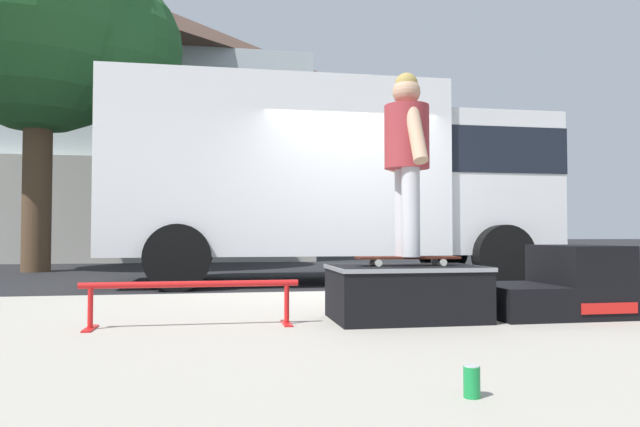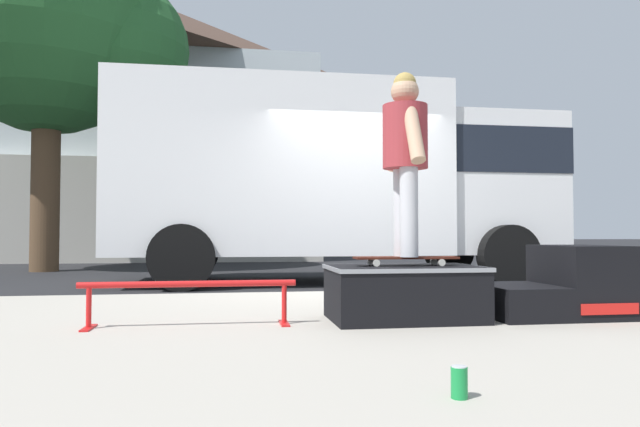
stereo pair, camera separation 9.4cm
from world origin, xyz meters
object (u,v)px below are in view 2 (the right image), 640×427
kicker_ramp (561,287)px  soda_can (459,382)px  skate_box (404,291)px  skateboard (406,258)px  street_tree_main (62,26)px  box_truck (338,176)px  grind_rail (189,292)px  skater_kid (405,148)px

kicker_ramp → soda_can: bearing=-129.8°
skate_box → skateboard: bearing=48.3°
kicker_ramp → street_tree_main: (-6.04, 8.32, 4.73)m
kicker_ramp → box_truck: box_truck is taller
skate_box → soda_can: 2.06m
grind_rail → box_truck: 5.54m
grind_rail → kicker_ramp: bearing=1.0°
skater_kid → soda_can: size_ratio=11.16×
kicker_ramp → skater_kid: skater_kid is taller
skate_box → grind_rail: (-1.57, -0.05, 0.02)m
soda_can → skater_kid: bearing=78.3°
skate_box → skater_kid: size_ratio=0.80×
skate_box → skater_kid: skater_kid is taller
soda_can → street_tree_main: bearing=112.9°
skateboard → street_tree_main: bearing=120.0°
skate_box → street_tree_main: bearing=119.8°
skate_box → box_truck: box_truck is taller
box_truck → kicker_ramp: bearing=-80.3°
grind_rail → soda_can: 2.29m
skater_kid → box_truck: box_truck is taller
kicker_ramp → skater_kid: 1.65m
skateboard → street_tree_main: size_ratio=0.10×
soda_can → box_truck: (0.84, 6.95, 1.52)m
grind_rail → skater_kid: size_ratio=1.06×
skater_kid → soda_can: (-0.42, -2.04, -1.24)m
kicker_ramp → skater_kid: bearing=178.7°
kicker_ramp → box_truck: (-0.84, 4.93, 1.35)m
skater_kid → box_truck: 4.93m
street_tree_main → box_truck: bearing=-33.1°
soda_can → skate_box: bearing=78.8°
skateboard → box_truck: box_truck is taller
skate_box → box_truck: (0.44, 4.93, 1.36)m
skate_box → soda_can: bearing=-101.2°
skate_box → soda_can: size_ratio=8.89×
box_truck → street_tree_main: size_ratio=0.91×
soda_can → box_truck: 7.16m
soda_can → street_tree_main: size_ratio=0.02×
skater_kid → soda_can: 2.42m
skateboard → soda_can: bearing=-101.7°
street_tree_main → grind_rail: bearing=-69.2°
grind_rail → skate_box: bearing=1.8°
skater_kid → skate_box: bearing=-131.7°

